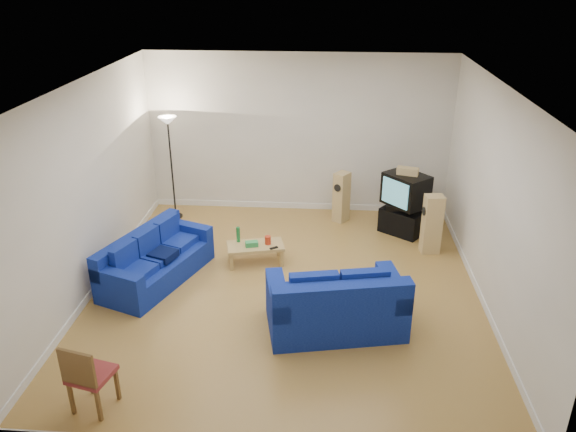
# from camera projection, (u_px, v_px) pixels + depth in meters

# --- Properties ---
(room) EXTENTS (6.01, 6.51, 3.21)m
(room) POSITION_uv_depth(u_px,v_px,m) (286.00, 200.00, 8.23)
(room) COLOR olive
(room) RESTS_ON ground
(sofa_three_seat) EXTENTS (1.55, 2.22, 0.79)m
(sofa_three_seat) POSITION_uv_depth(u_px,v_px,m) (154.00, 263.00, 9.06)
(sofa_three_seat) COLOR navy
(sofa_three_seat) RESTS_ON ground
(sofa_loveseat) EXTENTS (2.03, 1.38, 0.93)m
(sofa_loveseat) POSITION_uv_depth(u_px,v_px,m) (336.00, 308.00, 7.77)
(sofa_loveseat) COLOR navy
(sofa_loveseat) RESTS_ON ground
(coffee_table) EXTENTS (1.03, 0.68, 0.35)m
(coffee_table) POSITION_uv_depth(u_px,v_px,m) (255.00, 247.00, 9.55)
(coffee_table) COLOR tan
(coffee_table) RESTS_ON ground
(bottle) EXTENTS (0.07, 0.07, 0.27)m
(bottle) POSITION_uv_depth(u_px,v_px,m) (238.00, 234.00, 9.58)
(bottle) COLOR #197233
(bottle) RESTS_ON coffee_table
(tissue_box) EXTENTS (0.23, 0.17, 0.09)m
(tissue_box) POSITION_uv_depth(u_px,v_px,m) (252.00, 244.00, 9.46)
(tissue_box) COLOR green
(tissue_box) RESTS_ON coffee_table
(red_canister) EXTENTS (0.10, 0.10, 0.14)m
(red_canister) POSITION_uv_depth(u_px,v_px,m) (268.00, 240.00, 9.52)
(red_canister) COLOR red
(red_canister) RESTS_ON coffee_table
(remote) EXTENTS (0.14, 0.12, 0.02)m
(remote) POSITION_uv_depth(u_px,v_px,m) (274.00, 248.00, 9.40)
(remote) COLOR black
(remote) RESTS_ON coffee_table
(tv_stand) EXTENTS (0.88, 0.81, 0.47)m
(tv_stand) POSITION_uv_depth(u_px,v_px,m) (401.00, 222.00, 10.63)
(tv_stand) COLOR black
(tv_stand) RESTS_ON ground
(av_receiver) EXTENTS (0.52, 0.46, 0.10)m
(av_receiver) POSITION_uv_depth(u_px,v_px,m) (399.00, 207.00, 10.56)
(av_receiver) COLOR black
(av_receiver) RESTS_ON tv_stand
(television) EXTENTS (0.93, 0.95, 0.60)m
(television) POSITION_uv_depth(u_px,v_px,m) (406.00, 190.00, 10.40)
(television) COLOR black
(television) RESTS_ON av_receiver
(centre_speaker) EXTENTS (0.42, 0.26, 0.14)m
(centre_speaker) POSITION_uv_depth(u_px,v_px,m) (408.00, 171.00, 10.24)
(centre_speaker) COLOR #D4B572
(centre_speaker) RESTS_ON television
(speaker_left) EXTENTS (0.36, 0.38, 1.01)m
(speaker_left) POSITION_uv_depth(u_px,v_px,m) (341.00, 197.00, 11.05)
(speaker_left) COLOR #D4B572
(speaker_left) RESTS_ON ground
(speaker_right) EXTENTS (0.36, 0.29, 1.08)m
(speaker_right) POSITION_uv_depth(u_px,v_px,m) (432.00, 224.00, 9.81)
(speaker_right) COLOR #D4B572
(speaker_right) RESTS_ON ground
(floor_lamp) EXTENTS (0.35, 0.35, 2.07)m
(floor_lamp) POSITION_uv_depth(u_px,v_px,m) (169.00, 135.00, 10.71)
(floor_lamp) COLOR black
(floor_lamp) RESTS_ON ground
(dining_chair) EXTENTS (0.53, 0.53, 0.92)m
(dining_chair) POSITION_uv_depth(u_px,v_px,m) (87.00, 375.00, 6.27)
(dining_chair) COLOR brown
(dining_chair) RESTS_ON ground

